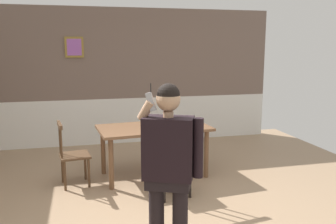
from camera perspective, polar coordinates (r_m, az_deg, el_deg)
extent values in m
plane|color=#9E7F60|center=(4.36, -2.22, -16.05)|extent=(7.46, 7.46, 0.00)
cube|color=#756056|center=(7.26, -7.81, 9.13)|extent=(6.29, 0.12, 1.77)
cube|color=white|center=(7.42, -7.57, -1.31)|extent=(6.29, 0.14, 0.92)
cube|color=white|center=(7.31, -7.63, 2.16)|extent=(6.29, 0.05, 0.06)
cube|color=olive|center=(7.15, -14.61, 9.89)|extent=(0.35, 0.03, 0.39)
cube|color=#A65DBA|center=(7.13, -14.61, 9.89)|extent=(0.27, 0.01, 0.31)
cube|color=brown|center=(5.39, -2.26, -2.52)|extent=(1.70, 1.02, 0.04)
cylinder|color=brown|center=(5.02, -8.98, -8.13)|extent=(0.07, 0.07, 0.72)
cylinder|color=brown|center=(5.44, 6.08, -6.61)|extent=(0.07, 0.07, 0.72)
cylinder|color=brown|center=(5.64, -10.22, -6.08)|extent=(0.07, 0.07, 0.72)
cylinder|color=brown|center=(6.02, 3.34, -4.89)|extent=(0.07, 0.07, 0.72)
cube|color=black|center=(4.75, 0.58, -8.14)|extent=(0.52, 0.52, 0.03)
cube|color=black|center=(4.44, 1.68, -2.74)|extent=(0.45, 0.11, 0.06)
cylinder|color=black|center=(4.44, 0.07, -5.77)|extent=(0.02, 0.02, 0.52)
cylinder|color=black|center=(4.50, 1.66, -5.58)|extent=(0.02, 0.02, 0.52)
cylinder|color=black|center=(4.55, 3.21, -5.39)|extent=(0.02, 0.02, 0.52)
cylinder|color=black|center=(4.92, -2.25, -10.25)|extent=(0.04, 0.04, 0.42)
cylinder|color=black|center=(5.05, 1.63, -9.69)|extent=(0.04, 0.04, 0.42)
cylinder|color=black|center=(4.61, -0.59, -11.71)|extent=(0.04, 0.04, 0.42)
cylinder|color=black|center=(4.75, 3.51, -11.04)|extent=(0.04, 0.04, 0.42)
cube|color=#513823|center=(5.26, -14.53, -6.67)|extent=(0.45, 0.45, 0.03)
cube|color=#513823|center=(5.13, -16.76, -2.00)|extent=(0.09, 0.40, 0.06)
cylinder|color=#513823|center=(5.29, -16.77, -3.88)|extent=(0.02, 0.02, 0.47)
cylinder|color=#513823|center=(5.18, -16.65, -4.19)|extent=(0.02, 0.02, 0.47)
cylinder|color=#513823|center=(5.06, -16.53, -4.52)|extent=(0.02, 0.02, 0.47)
cylinder|color=#513823|center=(5.50, -12.95, -8.30)|extent=(0.04, 0.04, 0.42)
cylinder|color=#513823|center=(5.19, -12.40, -9.38)|extent=(0.04, 0.04, 0.42)
cylinder|color=#513823|center=(5.46, -16.33, -8.57)|extent=(0.04, 0.04, 0.42)
cylinder|color=#513823|center=(5.16, -15.99, -9.68)|extent=(0.04, 0.04, 0.42)
cylinder|color=black|center=(3.40, 1.92, -16.69)|extent=(0.14, 0.14, 0.78)
cylinder|color=black|center=(3.43, -1.82, -16.41)|extent=(0.14, 0.14, 0.78)
cube|color=black|center=(3.27, 0.04, -10.90)|extent=(0.45, 0.36, 0.12)
cube|color=black|center=(3.17, 0.04, -5.73)|extent=(0.49, 0.39, 0.55)
cylinder|color=black|center=(3.14, 4.79, -5.69)|extent=(0.09, 0.09, 0.53)
cylinder|color=tan|center=(3.12, -3.50, 0.28)|extent=(0.18, 0.17, 0.20)
cylinder|color=tan|center=(3.10, 0.04, -0.36)|extent=(0.09, 0.09, 0.05)
sphere|color=tan|center=(3.08, 0.04, 2.03)|extent=(0.21, 0.21, 0.21)
sphere|color=black|center=(3.08, 0.04, 2.71)|extent=(0.20, 0.20, 0.20)
cube|color=#B7B7BC|center=(3.08, -2.72, 1.62)|extent=(0.10, 0.07, 0.17)
cylinder|color=black|center=(3.07, -2.74, 3.84)|extent=(0.01, 0.01, 0.08)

